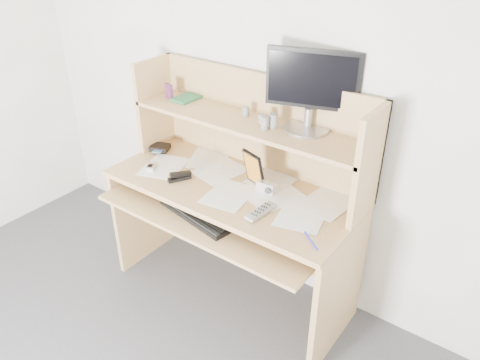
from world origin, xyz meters
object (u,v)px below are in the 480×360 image
Objects in this scene: desk at (240,189)px; monitor at (312,88)px; tv_remote at (261,212)px; keyboard at (199,213)px; game_case at (254,169)px.

desk is 3.09× the size of monitor.
desk is 7.55× the size of tv_remote.
game_case reaches higher than keyboard.
keyboard is at bearing -145.69° from monitor.
monitor is at bearing 61.41° from keyboard.
monitor reaches higher than desk.
monitor reaches higher than tv_remote.
keyboard is at bearing -161.19° from tv_remote.
game_case is at bearing -157.76° from monitor.
desk is at bearing -168.16° from monitor.
desk is 0.29m from keyboard.
desk is 0.70m from monitor.
desk is 2.83× the size of keyboard.
monitor is (0.31, 0.17, 0.60)m from desk.
keyboard is 2.67× the size of tv_remote.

